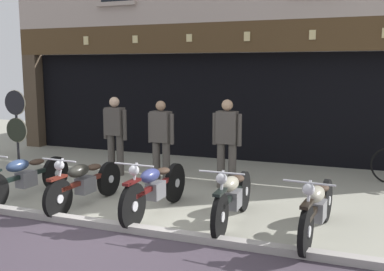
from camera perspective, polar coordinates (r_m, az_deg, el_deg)
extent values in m
cube|color=gray|center=(10.83, 3.23, -3.49)|extent=(23.55, 10.00, 0.08)
cube|color=#A49E99|center=(6.48, -10.40, -11.61)|extent=(23.55, 0.16, 0.18)
cube|color=black|center=(12.84, 6.41, 4.42)|extent=(10.63, 4.00, 2.60)
cube|color=#4C3D2D|center=(13.53, -19.55, 4.20)|extent=(0.44, 0.36, 2.60)
cube|color=black|center=(11.15, 4.15, 4.49)|extent=(10.16, 0.03, 2.18)
cube|color=#4A351D|center=(10.73, 3.57, 12.45)|extent=(11.55, 0.24, 0.70)
cube|color=#DBC684|center=(12.19, -13.46, 11.78)|extent=(0.14, 0.03, 0.22)
cube|color=#DBC684|center=(11.44, -7.31, 12.16)|extent=(0.14, 0.03, 0.18)
cube|color=#DBC684|center=(10.84, -0.36, 12.43)|extent=(0.14, 0.03, 0.18)
cube|color=#DBC684|center=(10.41, 7.08, 12.52)|extent=(0.14, 0.03, 0.21)
cube|color=#DBC684|center=(10.16, 15.22, 12.38)|extent=(0.14, 0.03, 0.20)
cube|color=#B1A094|center=(11.74, -9.74, 16.35)|extent=(1.10, 0.12, 0.10)
cylinder|color=black|center=(8.64, -17.11, -4.63)|extent=(0.12, 0.62, 0.62)
cylinder|color=silver|center=(8.64, -17.11, -4.63)|extent=(0.12, 0.14, 0.14)
cube|color=black|center=(8.11, -20.53, -4.79)|extent=(0.16, 1.32, 0.07)
cube|color=slate|center=(8.13, -20.51, -5.27)|extent=(0.22, 0.33, 0.26)
ellipsoid|color=navy|center=(7.95, -21.49, -3.63)|extent=(0.25, 0.47, 0.20)
ellipsoid|color=#38281E|center=(8.25, -19.33, -3.22)|extent=(0.22, 0.31, 0.10)
cylinder|color=black|center=(7.01, -16.84, -7.78)|extent=(0.10, 0.60, 0.60)
cylinder|color=silver|center=(7.01, -16.84, -7.78)|extent=(0.11, 0.14, 0.13)
cylinder|color=black|center=(8.01, -10.62, -5.49)|extent=(0.11, 0.60, 0.60)
cylinder|color=silver|center=(8.01, -10.62, -5.49)|extent=(0.12, 0.14, 0.13)
cube|color=#5C2018|center=(7.47, -13.55, -5.68)|extent=(0.14, 1.22, 0.07)
cube|color=slate|center=(7.49, -13.53, -6.20)|extent=(0.22, 0.33, 0.26)
ellipsoid|color=#292923|center=(7.30, -14.36, -4.43)|extent=(0.25, 0.47, 0.20)
ellipsoid|color=#38281E|center=(7.61, -12.50, -3.98)|extent=(0.22, 0.31, 0.10)
cube|color=#5C2018|center=(6.93, -16.96, -5.24)|extent=(0.12, 0.37, 0.04)
sphere|color=silver|center=(6.93, -16.70, -3.69)|extent=(0.15, 0.15, 0.15)
cylinder|color=silver|center=(6.92, -16.72, -3.05)|extent=(0.62, 0.06, 0.02)
cylinder|color=silver|center=(6.96, -16.73, -5.41)|extent=(0.05, 0.24, 0.62)
cylinder|color=black|center=(6.34, -7.66, -8.98)|extent=(0.10, 0.66, 0.66)
cylinder|color=silver|center=(6.34, -7.66, -8.98)|extent=(0.11, 0.15, 0.14)
cylinder|color=black|center=(7.51, -2.21, -6.08)|extent=(0.11, 0.66, 0.66)
cylinder|color=silver|center=(7.51, -2.21, -6.08)|extent=(0.12, 0.15, 0.14)
cube|color=#501313|center=(6.88, -4.71, -6.46)|extent=(0.12, 1.28, 0.07)
cube|color=slate|center=(6.90, -4.70, -7.02)|extent=(0.21, 0.33, 0.26)
ellipsoid|color=navy|center=(6.69, -5.40, -5.14)|extent=(0.24, 0.47, 0.20)
ellipsoid|color=#38281E|center=(7.06, -3.77, -4.56)|extent=(0.21, 0.31, 0.10)
cube|color=#501313|center=(6.24, -7.73, -5.94)|extent=(0.11, 0.36, 0.04)
sphere|color=silver|center=(6.26, -7.47, -4.46)|extent=(0.15, 0.15, 0.15)
cylinder|color=silver|center=(6.24, -7.49, -3.74)|extent=(0.62, 0.05, 0.02)
cylinder|color=silver|center=(6.29, -7.53, -6.36)|extent=(0.05, 0.23, 0.62)
cylinder|color=black|center=(5.92, 3.60, -10.37)|extent=(0.08, 0.63, 0.62)
cylinder|color=silver|center=(5.92, 3.60, -10.37)|extent=(0.10, 0.14, 0.14)
cylinder|color=black|center=(7.12, 6.66, -7.10)|extent=(0.09, 0.63, 0.62)
cylinder|color=silver|center=(7.12, 6.66, -7.10)|extent=(0.11, 0.14, 0.14)
cube|color=black|center=(6.48, 5.29, -7.57)|extent=(0.08, 1.20, 0.07)
cube|color=slate|center=(6.50, 5.28, -8.17)|extent=(0.20, 0.32, 0.26)
ellipsoid|color=#A7A18B|center=(6.28, 4.94, -6.20)|extent=(0.22, 0.46, 0.20)
ellipsoid|color=#38281E|center=(6.65, 5.84, -5.55)|extent=(0.20, 0.30, 0.10)
cube|color=black|center=(5.82, 3.63, -7.27)|extent=(0.10, 0.36, 0.04)
sphere|color=silver|center=(5.83, 3.81, -5.54)|extent=(0.15, 0.15, 0.15)
cylinder|color=silver|center=(5.81, 3.82, -4.77)|extent=(0.62, 0.03, 0.02)
cylinder|color=silver|center=(5.86, 3.74, -7.57)|extent=(0.04, 0.23, 0.62)
cylinder|color=black|center=(5.58, 14.42, -11.81)|extent=(0.13, 0.63, 0.63)
cylinder|color=silver|center=(5.58, 14.42, -11.81)|extent=(0.11, 0.15, 0.14)
cylinder|color=black|center=(6.88, 16.86, -7.97)|extent=(0.14, 0.63, 0.63)
cylinder|color=silver|center=(6.88, 16.86, -7.97)|extent=(0.12, 0.15, 0.14)
cube|color=black|center=(6.19, 15.82, -8.64)|extent=(0.19, 1.28, 0.07)
cube|color=slate|center=(6.21, 15.80, -9.26)|extent=(0.23, 0.34, 0.26)
ellipsoid|color=gray|center=(5.98, 15.60, -7.26)|extent=(0.26, 0.48, 0.20)
ellipsoid|color=#38281E|center=(6.38, 16.31, -6.47)|extent=(0.23, 0.32, 0.10)
cube|color=black|center=(5.48, 14.55, -8.54)|extent=(0.13, 0.37, 0.04)
sphere|color=silver|center=(5.49, 14.75, -6.70)|extent=(0.15, 0.15, 0.15)
cylinder|color=silver|center=(5.47, 14.78, -5.89)|extent=(0.62, 0.08, 0.02)
cylinder|color=silver|center=(5.53, 14.62, -8.86)|extent=(0.06, 0.26, 0.61)
cylinder|color=#47423D|center=(9.42, -9.22, -2.47)|extent=(0.15, 0.15, 0.87)
cylinder|color=#47423D|center=(9.54, -10.32, -2.36)|extent=(0.15, 0.15, 0.87)
cube|color=#47423D|center=(9.38, -9.88, 1.81)|extent=(0.39, 0.24, 0.57)
cube|color=silver|center=(9.46, -9.51, 2.31)|extent=(0.14, 0.03, 0.32)
cube|color=brown|center=(9.47, -9.46, 2.24)|extent=(0.05, 0.01, 0.30)
cylinder|color=#47423D|center=(9.26, -8.66, 1.33)|extent=(0.09, 0.09, 0.63)
cylinder|color=#47423D|center=(9.52, -11.05, 1.47)|extent=(0.09, 0.09, 0.63)
sphere|color=beige|center=(9.34, -9.95, 4.26)|extent=(0.21, 0.21, 0.21)
cylinder|color=#47423D|center=(8.63, -3.33, -3.50)|extent=(0.15, 0.15, 0.84)
cylinder|color=#47423D|center=(8.74, -4.60, -3.36)|extent=(0.15, 0.15, 0.84)
cube|color=#47423D|center=(8.57, -4.02, 1.14)|extent=(0.40, 0.25, 0.59)
cube|color=silver|center=(8.66, -3.64, 1.70)|extent=(0.14, 0.03, 0.33)
cube|color=black|center=(8.67, -3.60, 1.63)|extent=(0.05, 0.02, 0.31)
cylinder|color=#47423D|center=(8.46, -2.63, 0.82)|extent=(0.09, 0.09, 0.58)
cylinder|color=#47423D|center=(8.69, -5.36, 1.01)|extent=(0.09, 0.09, 0.58)
sphere|color=#9E7A5B|center=(8.52, -4.05, 3.84)|extent=(0.19, 0.19, 0.19)
cylinder|color=#47423D|center=(8.32, 5.19, -3.89)|extent=(0.15, 0.15, 0.87)
cylinder|color=#47423D|center=(8.38, 3.74, -3.78)|extent=(0.15, 0.15, 0.87)
cube|color=#47423D|center=(8.22, 4.52, 1.05)|extent=(0.38, 0.22, 0.60)
cube|color=silver|center=(8.32, 4.75, 1.63)|extent=(0.14, 0.02, 0.34)
cube|color=#47234C|center=(8.34, 4.78, 1.56)|extent=(0.05, 0.01, 0.31)
cylinder|color=#47423D|center=(8.17, 6.10, 0.70)|extent=(0.09, 0.09, 0.59)
cylinder|color=#47423D|center=(8.30, 2.96, 0.87)|extent=(0.09, 0.09, 0.59)
sphere|color=tan|center=(8.18, 4.55, 3.91)|extent=(0.21, 0.21, 0.21)
cylinder|color=#232328|center=(11.61, -21.59, 1.22)|extent=(0.06, 0.06, 1.71)
cylinder|color=black|center=(11.55, -21.81, 3.93)|extent=(0.59, 0.03, 0.59)
torus|color=beige|center=(11.56, -21.76, 3.94)|extent=(0.61, 0.04, 0.61)
cylinder|color=#23281E|center=(11.61, -21.63, 0.66)|extent=(0.59, 0.03, 0.59)
torus|color=beige|center=(11.62, -21.58, 0.67)|extent=(0.61, 0.04, 0.61)
cube|color=silver|center=(10.51, 20.37, 5.52)|extent=(0.77, 0.02, 1.01)
cube|color=#1E3323|center=(10.48, 20.49, 7.72)|extent=(0.77, 0.01, 0.20)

